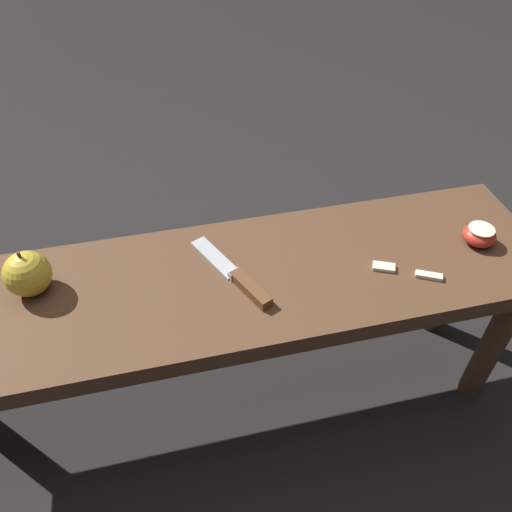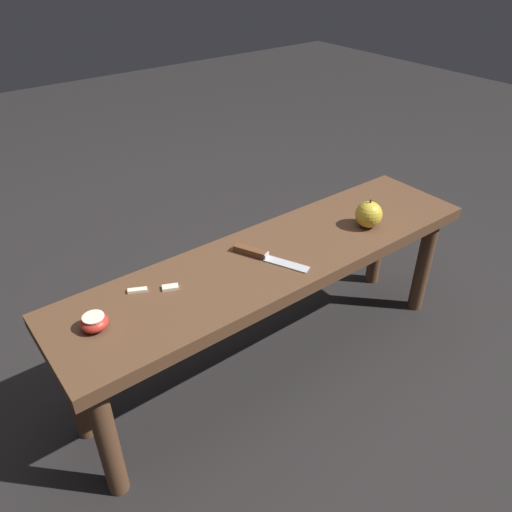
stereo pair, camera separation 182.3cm
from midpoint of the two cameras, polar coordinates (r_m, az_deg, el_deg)
ground_plane at (r=1.26m, az=-25.76°, el=-53.71°), size 8.00×8.00×0.00m
wooden_bench at (r=0.91m, az=-38.30°, el=-54.86°), size 1.37×0.34×0.44m
knife at (r=0.83m, az=-37.09°, el=-57.10°), size 0.12×0.23×0.02m
apple_whole at (r=1.00m, az=-64.12°, el=-42.83°), size 0.09×0.09×0.10m
apple_cut at (r=0.78m, az=26.86°, el=-51.19°), size 0.07×0.07×0.04m
apple_slice_near_knife at (r=0.79m, az=14.19°, el=-60.83°), size 0.05×0.04×0.01m
apple_slice_center at (r=0.77m, az=1.63°, el=-59.89°), size 0.05×0.04×0.01m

